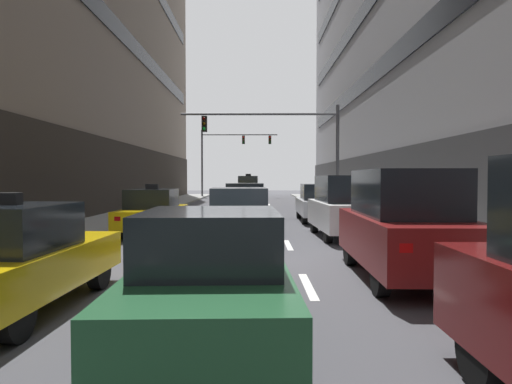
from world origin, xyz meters
The scene contains 30 objects.
ground_plane centered at (0.00, 0.00, 0.00)m, with size 120.00×120.00×0.00m, color #424247.
sidewalk_right centered at (5.97, 0.00, 0.07)m, with size 2.90×80.00×0.14m, color gray.
lane_stripe_l1_s3 centered at (-1.51, -3.00, 0.00)m, with size 0.16×2.00×0.01m, color silver.
lane_stripe_l1_s4 centered at (-1.51, 2.00, 0.00)m, with size 0.16×2.00×0.01m, color silver.
lane_stripe_l1_s5 centered at (-1.51, 7.00, 0.00)m, with size 0.16×2.00×0.01m, color silver.
lane_stripe_l1_s6 centered at (-1.51, 12.00, 0.00)m, with size 0.16×2.00×0.01m, color silver.
lane_stripe_l1_s7 centered at (-1.51, 17.00, 0.00)m, with size 0.16×2.00×0.01m, color silver.
lane_stripe_l1_s8 centered at (-1.51, 22.00, 0.00)m, with size 0.16×2.00×0.01m, color silver.
lane_stripe_l1_s9 centered at (-1.51, 27.00, 0.00)m, with size 0.16×2.00×0.01m, color silver.
lane_stripe_l1_s10 centered at (-1.51, 32.00, 0.00)m, with size 0.16×2.00×0.01m, color silver.
lane_stripe_l2_s3 centered at (1.51, -3.00, 0.00)m, with size 0.16×2.00×0.01m, color silver.
lane_stripe_l2_s4 centered at (1.51, 2.00, 0.00)m, with size 0.16×2.00×0.01m, color silver.
lane_stripe_l2_s5 centered at (1.51, 7.00, 0.00)m, with size 0.16×2.00×0.01m, color silver.
lane_stripe_l2_s6 centered at (1.51, 12.00, 0.00)m, with size 0.16×2.00×0.01m, color silver.
lane_stripe_l2_s7 centered at (1.51, 17.00, 0.00)m, with size 0.16×2.00×0.01m, color silver.
lane_stripe_l2_s8 centered at (1.51, 22.00, 0.00)m, with size 0.16×2.00×0.01m, color silver.
lane_stripe_l2_s9 centered at (1.51, 27.00, 0.00)m, with size 0.16×2.00×0.01m, color silver.
lane_stripe_l2_s10 centered at (1.51, 32.00, 0.00)m, with size 0.16×2.00×0.01m, color silver.
car_driving_0 centered at (0.05, 2.38, 0.83)m, with size 2.02×4.54×1.68m.
taxi_driving_1 centered at (-3.05, -4.54, 0.78)m, with size 1.92×4.30×1.76m.
taxi_driving_2 centered at (-3.04, 4.49, 0.79)m, with size 1.80×4.25×1.77m.
taxi_driving_3 centered at (-0.09, 26.73, 1.07)m, with size 1.92×4.46×2.33m.
car_driving_4 centered at (0.08, 9.77, 0.85)m, with size 2.04×4.66×1.73m.
car_driving_5 centered at (0.03, -5.77, 0.78)m, with size 1.91×4.30×1.59m.
car_parked_1 centered at (3.47, -2.36, 1.06)m, with size 1.95×4.46×2.14m.
car_parked_2 centered at (3.47, 3.71, 1.02)m, with size 1.90×4.29×2.05m.
car_parked_3 centered at (3.47, 9.22, 0.84)m, with size 1.97×4.57×1.70m.
traffic_signal_0 centered at (2.24, 12.84, 4.11)m, with size 8.47×0.35×5.73m.
traffic_signal_1 centered at (-2.34, 34.36, 4.88)m, with size 7.75×0.34×6.69m.
pedestrian_1 centered at (6.92, 7.95, 1.03)m, with size 0.24×0.53×1.55m.
Camera 1 is at (0.56, -11.09, 1.97)m, focal length 31.39 mm.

